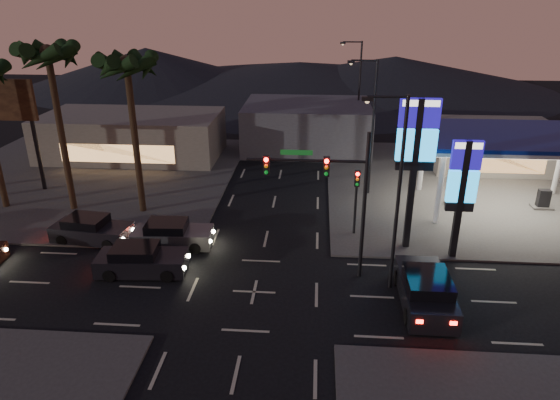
# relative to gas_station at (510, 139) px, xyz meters

# --- Properties ---
(ground) EXTENTS (140.00, 140.00, 0.00)m
(ground) POSITION_rel_gas_station_xyz_m (-16.00, -12.00, -5.08)
(ground) COLOR black
(ground) RESTS_ON ground
(corner_lot_ne) EXTENTS (24.00, 24.00, 0.12)m
(corner_lot_ne) POSITION_rel_gas_station_xyz_m (0.00, 4.00, -5.02)
(corner_lot_ne) COLOR #47443F
(corner_lot_ne) RESTS_ON ground
(corner_lot_nw) EXTENTS (24.00, 24.00, 0.12)m
(corner_lot_nw) POSITION_rel_gas_station_xyz_m (-32.00, 4.00, -5.02)
(corner_lot_nw) COLOR #47443F
(corner_lot_nw) RESTS_ON ground
(gas_station) EXTENTS (12.20, 8.20, 5.47)m
(gas_station) POSITION_rel_gas_station_xyz_m (0.00, 0.00, 0.00)
(gas_station) COLOR silver
(gas_station) RESTS_ON ground
(convenience_store) EXTENTS (10.00, 6.00, 4.00)m
(convenience_store) POSITION_rel_gas_station_xyz_m (2.00, 9.00, -3.08)
(convenience_store) COLOR #726B5B
(convenience_store) RESTS_ON ground
(pylon_sign_tall) EXTENTS (2.20, 0.35, 9.00)m
(pylon_sign_tall) POSITION_rel_gas_station_xyz_m (-7.50, -6.50, 1.31)
(pylon_sign_tall) COLOR black
(pylon_sign_tall) RESTS_ON ground
(pylon_sign_short) EXTENTS (1.60, 0.35, 7.00)m
(pylon_sign_short) POSITION_rel_gas_station_xyz_m (-5.00, -7.50, -0.42)
(pylon_sign_short) COLOR black
(pylon_sign_short) RESTS_ON ground
(traffic_signal_mast) EXTENTS (6.10, 0.39, 8.00)m
(traffic_signal_mast) POSITION_rel_gas_station_xyz_m (-12.24, -10.01, 0.15)
(traffic_signal_mast) COLOR black
(traffic_signal_mast) RESTS_ON ground
(pedestal_signal) EXTENTS (0.32, 0.39, 4.30)m
(pedestal_signal) POSITION_rel_gas_station_xyz_m (-10.50, -5.02, -2.16)
(pedestal_signal) COLOR black
(pedestal_signal) RESTS_ON ground
(streetlight_near) EXTENTS (2.14, 0.25, 10.00)m
(streetlight_near) POSITION_rel_gas_station_xyz_m (-9.21, -11.00, 0.64)
(streetlight_near) COLOR black
(streetlight_near) RESTS_ON ground
(streetlight_mid) EXTENTS (2.14, 0.25, 10.00)m
(streetlight_mid) POSITION_rel_gas_station_xyz_m (-9.21, 2.00, 0.64)
(streetlight_mid) COLOR black
(streetlight_mid) RESTS_ON ground
(streetlight_far) EXTENTS (2.14, 0.25, 10.00)m
(streetlight_far) POSITION_rel_gas_station_xyz_m (-9.21, 16.00, 0.64)
(streetlight_far) COLOR black
(streetlight_far) RESTS_ON ground
(palm_a) EXTENTS (4.41, 4.41, 10.86)m
(palm_a) POSITION_rel_gas_station_xyz_m (-25.00, -2.50, 4.35)
(palm_a) COLOR black
(palm_a) RESTS_ON ground
(palm_b) EXTENTS (4.41, 4.41, 11.46)m
(palm_b) POSITION_rel_gas_station_xyz_m (-30.00, -2.50, 4.89)
(palm_b) COLOR black
(palm_b) RESTS_ON ground
(building_far_west) EXTENTS (16.00, 8.00, 4.00)m
(building_far_west) POSITION_rel_gas_station_xyz_m (-30.00, 10.00, -3.08)
(building_far_west) COLOR #726B5B
(building_far_west) RESTS_ON ground
(building_far_mid) EXTENTS (12.00, 9.00, 4.40)m
(building_far_mid) POSITION_rel_gas_station_xyz_m (-14.00, 14.00, -2.88)
(building_far_mid) COLOR #4C4C51
(building_far_mid) RESTS_ON ground
(hill_left) EXTENTS (40.00, 40.00, 6.00)m
(hill_left) POSITION_rel_gas_station_xyz_m (-41.00, 48.00, -2.08)
(hill_left) COLOR black
(hill_left) RESTS_ON ground
(hill_right) EXTENTS (50.00, 50.00, 5.00)m
(hill_right) POSITION_rel_gas_station_xyz_m (-1.00, 48.00, -2.58)
(hill_right) COLOR black
(hill_right) RESTS_ON ground
(hill_center) EXTENTS (60.00, 60.00, 4.00)m
(hill_center) POSITION_rel_gas_station_xyz_m (-16.00, 48.00, -3.08)
(hill_center) COLOR black
(hill_center) RESTS_ON ground
(car_lane_a_front) EXTENTS (5.05, 2.35, 1.61)m
(car_lane_a_front) POSITION_rel_gas_station_xyz_m (-22.38, -10.53, -4.33)
(car_lane_a_front) COLOR black
(car_lane_a_front) RESTS_ON ground
(car_lane_b_front) EXTENTS (4.94, 2.25, 1.58)m
(car_lane_b_front) POSITION_rel_gas_station_xyz_m (-21.57, -7.33, -4.35)
(car_lane_b_front) COLOR #58585B
(car_lane_b_front) RESTS_ON ground
(car_lane_b_mid) EXTENTS (5.02, 2.52, 1.58)m
(car_lane_b_mid) POSITION_rel_gas_station_xyz_m (-26.70, -7.05, -4.35)
(car_lane_b_mid) COLOR black
(car_lane_b_mid) RESTS_ON ground
(suv_station) EXTENTS (2.37, 5.40, 1.79)m
(suv_station) POSITION_rel_gas_station_xyz_m (-7.54, -12.49, -4.25)
(suv_station) COLOR black
(suv_station) RESTS_ON ground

